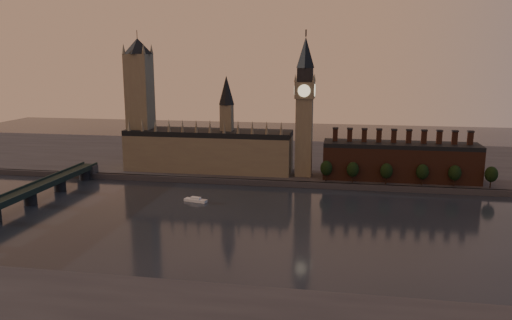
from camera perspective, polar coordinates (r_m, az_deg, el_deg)
The scene contains 14 objects.
ground at distance 275.67m, azimuth 1.47°, elevation -7.69°, with size 900.00×900.00×0.00m, color black.
north_bank at distance 446.13m, azimuth 4.83°, elevation 0.02°, with size 900.00×182.00×4.00m.
palace_of_westminster at distance 392.35m, azimuth -5.37°, elevation 1.34°, with size 130.00×30.30×74.00m.
victoria_tower at distance 405.80m, azimuth -13.12°, elevation 6.76°, with size 24.00×24.00×108.00m.
big_ben at distance 370.13m, azimuth 5.57°, elevation 6.22°, with size 15.00×15.00×107.00m.
chimney_block at distance 377.06m, azimuth 16.12°, elevation -0.08°, with size 110.00×25.00×37.00m.
embankment_tree_0 at distance 361.47m, azimuth 8.04°, elevation -0.92°, with size 8.60×8.60×14.88m.
embankment_tree_1 at distance 359.97m, azimuth 11.00°, elevation -1.08°, with size 8.60×8.60×14.88m.
embankment_tree_2 at distance 360.99m, azimuth 14.68°, elevation -1.21°, with size 8.60×8.60×14.88m.
embankment_tree_3 at distance 365.16m, azimuth 18.49°, elevation -1.29°, with size 8.60×8.60×14.88m.
embankment_tree_4 at distance 369.26m, azimuth 21.76°, elevation -1.38°, with size 8.60×8.60×14.88m.
embankment_tree_5 at distance 374.74m, azimuth 25.30°, elevation -1.49°, with size 8.60×8.60×14.88m.
westminster_bridge at distance 330.24m, azimuth -26.35°, elevation -4.31°, with size 14.00×200.00×11.55m.
river_boat at distance 325.14m, azimuth -6.91°, elevation -4.54°, with size 15.84×7.78×3.05m.
Camera 1 is at (37.80, -257.51, 90.83)m, focal length 35.00 mm.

